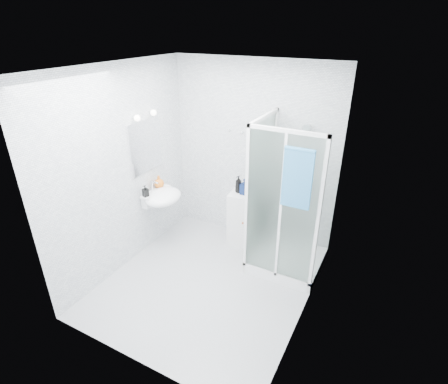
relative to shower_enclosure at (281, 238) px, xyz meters
The scene contains 12 objects.
room 1.33m from the shower_enclosure, 131.13° to the right, with size 2.40×2.60×2.60m.
shower_enclosure is the anchor object (origin of this frame).
wall_basin 1.72m from the shower_enclosure, 169.19° to the right, with size 0.46×0.56×0.35m.
mirror 2.16m from the shower_enclosure, behind, with size 0.02×0.60×0.70m, color white.
vanity_lights 2.35m from the shower_enclosure, behind, with size 0.10×0.40×0.08m.
wall_hooks 1.57m from the shower_enclosure, 151.98° to the left, with size 0.23×0.06×0.03m.
storage_cabinet 0.75m from the shower_enclosure, 158.57° to the left, with size 0.36×0.37×0.81m.
hand_towel 1.17m from the shower_enclosure, 58.30° to the right, with size 0.32×0.05×0.68m.
shampoo_bottle_a 0.95m from the shower_enclosure, 159.15° to the left, with size 0.10×0.10×0.25m, color black.
shampoo_bottle_b 0.86m from the shower_enclosure, 157.17° to the left, with size 0.10×0.11×0.23m, color #0B1B46.
soap_dispenser_orange 1.86m from the shower_enclosure, behind, with size 0.14×0.14×0.18m, color orange.
soap_dispenser_black 1.91m from the shower_enclosure, 164.03° to the right, with size 0.07×0.07×0.16m, color black.
Camera 1 is at (1.81, -2.97, 2.99)m, focal length 28.00 mm.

